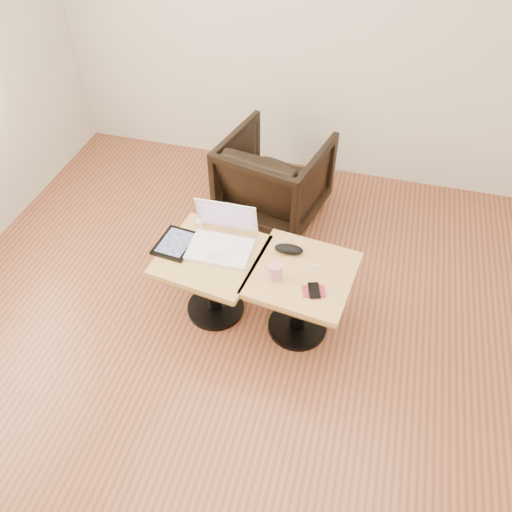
% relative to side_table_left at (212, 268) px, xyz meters
% --- Properties ---
extents(room_shell, '(4.52, 4.52, 2.71)m').
position_rel_side_table_left_xyz_m(room_shell, '(0.45, -0.50, 0.97)').
color(room_shell, brown).
rests_on(room_shell, ground).
extents(side_table_left, '(0.63, 0.63, 0.51)m').
position_rel_side_table_left_xyz_m(side_table_left, '(0.00, 0.00, 0.00)').
color(side_table_left, black).
rests_on(side_table_left, ground).
extents(side_table_right, '(0.62, 0.62, 0.51)m').
position_rel_side_table_left_xyz_m(side_table_right, '(0.54, -0.01, 0.00)').
color(side_table_right, black).
rests_on(side_table_right, ground).
extents(laptop, '(0.37, 0.33, 0.26)m').
position_rel_side_table_left_xyz_m(laptop, '(0.04, 0.09, 0.18)').
color(laptop, white).
rests_on(laptop, side_table_left).
extents(tablet, '(0.23, 0.28, 0.02)m').
position_rel_side_table_left_xyz_m(tablet, '(-0.22, 0.02, 0.14)').
color(tablet, black).
rests_on(tablet, side_table_left).
extents(charging_adapter, '(0.05, 0.05, 0.03)m').
position_rel_side_table_left_xyz_m(charging_adapter, '(-0.15, 0.22, 0.14)').
color(charging_adapter, white).
rests_on(charging_adapter, side_table_left).
extents(glasses_case, '(0.17, 0.08, 0.05)m').
position_rel_side_table_left_xyz_m(glasses_case, '(0.43, 0.13, 0.15)').
color(glasses_case, black).
rests_on(glasses_case, side_table_right).
extents(striped_cup, '(0.09, 0.09, 0.10)m').
position_rel_side_table_left_xyz_m(striped_cup, '(0.40, -0.09, 0.18)').
color(striped_cup, '#C32F63').
rests_on(striped_cup, side_table_right).
extents(earbuds_tangle, '(0.07, 0.06, 0.01)m').
position_rel_side_table_left_xyz_m(earbuds_tangle, '(0.62, 0.06, 0.13)').
color(earbuds_tangle, white).
rests_on(earbuds_tangle, side_table_right).
extents(phone_on_sleeve, '(0.14, 0.12, 0.02)m').
position_rel_side_table_left_xyz_m(phone_on_sleeve, '(0.63, -0.13, 0.13)').
color(phone_on_sleeve, maroon).
rests_on(phone_on_sleeve, side_table_right).
extents(armchair, '(0.84, 0.86, 0.65)m').
position_rel_side_table_left_xyz_m(armchair, '(0.12, 1.06, -0.06)').
color(armchair, black).
rests_on(armchair, ground).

